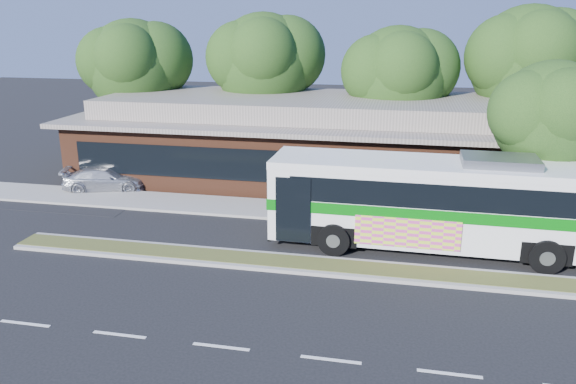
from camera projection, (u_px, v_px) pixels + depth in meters
name	position (u px, v px, depth m)	size (l,w,h in m)	color
ground	(350.00, 278.00, 19.33)	(120.00, 120.00, 0.00)	black
median_strip	(352.00, 268.00, 19.87)	(26.00, 1.10, 0.15)	#444B1F
sidewalk	(364.00, 215.00, 25.30)	(44.00, 2.60, 0.12)	gray
parking_lot	(54.00, 175.00, 32.18)	(14.00, 12.00, 0.01)	black
plaza_building	(375.00, 141.00, 30.86)	(33.20, 11.20, 4.45)	#532A1A
tree_bg_a	(141.00, 65.00, 34.61)	(6.47, 5.80, 8.63)	black
tree_bg_b	(271.00, 61.00, 33.91)	(6.69, 6.00, 9.00)	black
tree_bg_c	(405.00, 74.00, 31.58)	(6.24, 5.60, 8.26)	black
tree_bg_d	(536.00, 59.00, 30.92)	(6.91, 6.20, 9.37)	black
transit_bus	(450.00, 198.00, 21.07)	(13.50, 3.31, 3.77)	white
sedan	(105.00, 179.00, 29.07)	(1.71, 4.21, 1.22)	#B8B9BF
sidewalk_tree	(559.00, 114.00, 22.04)	(4.95, 4.44, 7.07)	black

